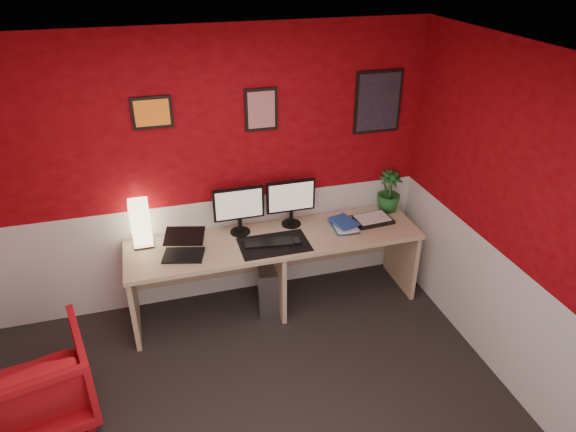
{
  "coord_description": "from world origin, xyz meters",
  "views": [
    {
      "loc": [
        -0.42,
        -2.36,
        3.08
      ],
      "look_at": [
        0.6,
        1.21,
        1.05
      ],
      "focal_mm": 32.08,
      "sensor_mm": 36.0,
      "label": 1
    }
  ],
  "objects_px": {
    "desk": "(276,272)",
    "shoji_lamp": "(141,225)",
    "potted_plant": "(389,191)",
    "monitor_right": "(291,196)",
    "laptop": "(182,245)",
    "pc_tower": "(269,284)",
    "zen_tray": "(372,220)",
    "monitor_left": "(239,204)",
    "armchair": "(35,382)"
  },
  "relations": [
    {
      "from": "pc_tower",
      "to": "zen_tray",
      "type": "bearing_deg",
      "value": 10.62
    },
    {
      "from": "desk",
      "to": "potted_plant",
      "type": "distance_m",
      "value": 1.33
    },
    {
      "from": "laptop",
      "to": "potted_plant",
      "type": "distance_m",
      "value": 2.01
    },
    {
      "from": "laptop",
      "to": "desk",
      "type": "bearing_deg",
      "value": 19.8
    },
    {
      "from": "desk",
      "to": "pc_tower",
      "type": "height_order",
      "value": "desk"
    },
    {
      "from": "shoji_lamp",
      "to": "monitor_left",
      "type": "distance_m",
      "value": 0.85
    },
    {
      "from": "potted_plant",
      "to": "zen_tray",
      "type": "bearing_deg",
      "value": -145.04
    },
    {
      "from": "desk",
      "to": "zen_tray",
      "type": "distance_m",
      "value": 1.02
    },
    {
      "from": "shoji_lamp",
      "to": "laptop",
      "type": "distance_m",
      "value": 0.42
    },
    {
      "from": "desk",
      "to": "monitor_left",
      "type": "height_order",
      "value": "monitor_left"
    },
    {
      "from": "monitor_left",
      "to": "armchair",
      "type": "distance_m",
      "value": 2.05
    },
    {
      "from": "monitor_left",
      "to": "monitor_right",
      "type": "relative_size",
      "value": 1.0
    },
    {
      "from": "laptop",
      "to": "pc_tower",
      "type": "height_order",
      "value": "laptop"
    },
    {
      "from": "zen_tray",
      "to": "armchair",
      "type": "distance_m",
      "value": 3.05
    },
    {
      "from": "laptop",
      "to": "monitor_right",
      "type": "xyz_separation_m",
      "value": [
        1.01,
        0.27,
        0.18
      ]
    },
    {
      "from": "zen_tray",
      "to": "potted_plant",
      "type": "height_order",
      "value": "potted_plant"
    },
    {
      "from": "laptop",
      "to": "zen_tray",
      "type": "relative_size",
      "value": 0.94
    },
    {
      "from": "shoji_lamp",
      "to": "laptop",
      "type": "relative_size",
      "value": 1.21
    },
    {
      "from": "desk",
      "to": "potted_plant",
      "type": "xyz_separation_m",
      "value": [
        1.18,
        0.21,
        0.57
      ]
    },
    {
      "from": "zen_tray",
      "to": "armchair",
      "type": "relative_size",
      "value": 0.47
    },
    {
      "from": "potted_plant",
      "to": "monitor_right",
      "type": "bearing_deg",
      "value": -179.22
    },
    {
      "from": "monitor_right",
      "to": "potted_plant",
      "type": "distance_m",
      "value": 0.98
    },
    {
      "from": "shoji_lamp",
      "to": "monitor_right",
      "type": "bearing_deg",
      "value": -0.34
    },
    {
      "from": "shoji_lamp",
      "to": "armchair",
      "type": "relative_size",
      "value": 0.54
    },
    {
      "from": "shoji_lamp",
      "to": "monitor_left",
      "type": "relative_size",
      "value": 0.69
    },
    {
      "from": "shoji_lamp",
      "to": "pc_tower",
      "type": "xyz_separation_m",
      "value": [
        1.06,
        -0.17,
        -0.7
      ]
    },
    {
      "from": "potted_plant",
      "to": "desk",
      "type": "bearing_deg",
      "value": -169.83
    },
    {
      "from": "shoji_lamp",
      "to": "monitor_left",
      "type": "bearing_deg",
      "value": -1.61
    },
    {
      "from": "desk",
      "to": "laptop",
      "type": "relative_size",
      "value": 7.88
    },
    {
      "from": "monitor_left",
      "to": "armchair",
      "type": "relative_size",
      "value": 0.78
    },
    {
      "from": "laptop",
      "to": "monitor_left",
      "type": "height_order",
      "value": "monitor_left"
    },
    {
      "from": "desk",
      "to": "monitor_left",
      "type": "xyz_separation_m",
      "value": [
        -0.28,
        0.18,
        0.66
      ]
    },
    {
      "from": "zen_tray",
      "to": "laptop",
      "type": "bearing_deg",
      "value": -176.13
    },
    {
      "from": "laptop",
      "to": "pc_tower",
      "type": "distance_m",
      "value": 0.97
    },
    {
      "from": "armchair",
      "to": "pc_tower",
      "type": "bearing_deg",
      "value": -169.1
    },
    {
      "from": "desk",
      "to": "pc_tower",
      "type": "relative_size",
      "value": 5.78
    },
    {
      "from": "monitor_left",
      "to": "potted_plant",
      "type": "distance_m",
      "value": 1.46
    },
    {
      "from": "desk",
      "to": "potted_plant",
      "type": "relative_size",
      "value": 6.36
    },
    {
      "from": "monitor_left",
      "to": "zen_tray",
      "type": "relative_size",
      "value": 1.66
    },
    {
      "from": "potted_plant",
      "to": "pc_tower",
      "type": "height_order",
      "value": "potted_plant"
    },
    {
      "from": "monitor_left",
      "to": "pc_tower",
      "type": "xyz_separation_m",
      "value": [
        0.22,
        -0.15,
        -0.8
      ]
    },
    {
      "from": "pc_tower",
      "to": "monitor_left",
      "type": "bearing_deg",
      "value": 155.97
    },
    {
      "from": "desk",
      "to": "shoji_lamp",
      "type": "relative_size",
      "value": 6.5
    },
    {
      "from": "desk",
      "to": "zen_tray",
      "type": "bearing_deg",
      "value": 3.01
    },
    {
      "from": "potted_plant",
      "to": "armchair",
      "type": "height_order",
      "value": "potted_plant"
    },
    {
      "from": "desk",
      "to": "armchair",
      "type": "xyz_separation_m",
      "value": [
        -1.95,
        -0.78,
        -0.03
      ]
    },
    {
      "from": "laptop",
      "to": "zen_tray",
      "type": "xyz_separation_m",
      "value": [
        1.76,
        0.12,
        -0.09
      ]
    },
    {
      "from": "monitor_left",
      "to": "desk",
      "type": "bearing_deg",
      "value": -33.21
    },
    {
      "from": "laptop",
      "to": "zen_tray",
      "type": "height_order",
      "value": "laptop"
    },
    {
      "from": "pc_tower",
      "to": "desk",
      "type": "bearing_deg",
      "value": -20.79
    }
  ]
}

